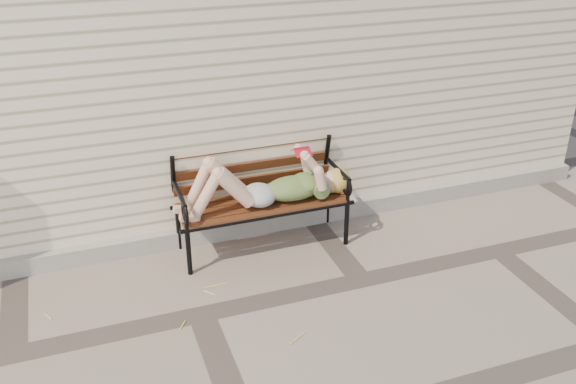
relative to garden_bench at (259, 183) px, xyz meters
name	(u,v)px	position (x,y,z in m)	size (l,w,h in m)	color
ground	(201,314)	(-0.70, -0.83, -0.55)	(80.00, 80.00, 0.00)	gray
house_wall	(125,18)	(-0.70, 2.17, 0.95)	(8.00, 4.00, 3.00)	#F7DFC1
foundation_strip	(175,239)	(-0.70, 0.14, -0.47)	(8.00, 0.10, 0.15)	#A49E94
garden_bench	(259,183)	(0.00, 0.00, 0.00)	(1.50, 0.60, 0.97)	black
reading_woman	(265,185)	(0.01, -0.12, 0.03)	(1.42, 0.32, 0.45)	#093E45
straw_scatter	(154,370)	(-1.11, -1.29, -0.54)	(2.57, 1.77, 0.01)	#DDD06B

